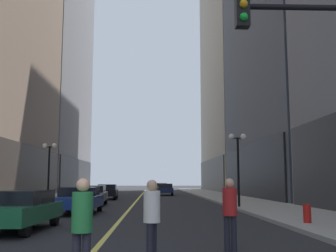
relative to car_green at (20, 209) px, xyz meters
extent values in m
plane|color=#262628|center=(3.05, 25.71, -0.72)|extent=(200.00, 200.00, 0.00)
cube|color=#9E9991|center=(-5.20, 25.71, -0.64)|extent=(4.50, 78.00, 0.15)
cube|color=#9E9991|center=(11.30, 25.71, -0.64)|extent=(4.50, 78.00, 0.15)
cube|color=#E5D64C|center=(3.05, 25.71, -0.72)|extent=(0.16, 70.00, 0.01)
cube|color=#332A23|center=(-7.55, 25.21, 1.78)|extent=(0.50, 22.80, 5.00)
cube|color=gray|center=(-13.25, 50.71, 25.71)|extent=(11.60, 26.00, 52.86)
cube|color=#2C2C2E|center=(-7.55, 50.71, 1.78)|extent=(0.50, 24.70, 5.00)
cube|color=black|center=(13.65, 25.21, 1.78)|extent=(0.50, 22.80, 5.00)
cube|color=#B7AD99|center=(21.04, 50.71, 28.01)|extent=(14.97, 26.00, 57.46)
cube|color=#403C35|center=(13.65, 50.71, 1.78)|extent=(0.50, 24.70, 5.00)
cube|color=#196038|center=(0.00, -0.07, -0.12)|extent=(1.91, 4.53, 0.55)
cube|color=black|center=(0.01, 0.16, 0.35)|extent=(1.64, 2.56, 0.50)
cylinder|color=black|center=(0.71, -1.66, -0.40)|extent=(0.24, 0.65, 0.64)
cylinder|color=black|center=(0.81, 1.48, -0.40)|extent=(0.24, 0.65, 0.64)
cylinder|color=black|center=(-0.72, 1.53, -0.40)|extent=(0.24, 0.65, 0.64)
cube|color=navy|center=(0.69, 7.00, -0.12)|extent=(1.96, 4.33, 0.55)
cube|color=black|center=(0.69, 7.22, 0.35)|extent=(1.72, 2.43, 0.50)
cylinder|color=black|center=(1.53, 5.49, -0.40)|extent=(0.22, 0.64, 0.64)
cylinder|color=black|center=(-0.16, 5.50, -0.40)|extent=(0.22, 0.64, 0.64)
cylinder|color=black|center=(1.55, 8.50, -0.40)|extent=(0.22, 0.64, 0.64)
cylinder|color=black|center=(-0.14, 8.52, -0.40)|extent=(0.22, 0.64, 0.64)
cube|color=slate|center=(0.34, 14.04, -0.12)|extent=(1.89, 4.11, 0.55)
cube|color=black|center=(0.34, 14.24, 0.35)|extent=(1.62, 2.32, 0.50)
cylinder|color=black|center=(1.15, 12.65, -0.40)|extent=(0.24, 0.65, 0.64)
cylinder|color=black|center=(-0.37, 12.60, -0.40)|extent=(0.24, 0.65, 0.64)
cylinder|color=black|center=(1.05, 15.48, -0.40)|extent=(0.24, 0.65, 0.64)
cylinder|color=black|center=(-0.46, 15.43, -0.40)|extent=(0.24, 0.65, 0.64)
cube|color=black|center=(0.32, 23.13, -0.12)|extent=(1.96, 4.73, 0.55)
cube|color=black|center=(0.31, 23.36, 0.35)|extent=(1.66, 2.67, 0.50)
cylinder|color=black|center=(1.15, 21.54, -0.40)|extent=(0.25, 0.65, 0.64)
cylinder|color=black|center=(-0.36, 21.47, -0.40)|extent=(0.25, 0.65, 0.64)
cylinder|color=black|center=(1.00, 24.79, -0.40)|extent=(0.25, 0.65, 0.64)
cylinder|color=black|center=(-0.50, 24.72, -0.40)|extent=(0.25, 0.65, 0.64)
cube|color=#141E4C|center=(5.81, 33.34, -0.12)|extent=(1.90, 4.66, 0.55)
cube|color=black|center=(5.81, 33.11, 0.35)|extent=(1.63, 2.63, 0.50)
cylinder|color=black|center=(5.10, 34.97, -0.40)|extent=(0.24, 0.65, 0.64)
cylinder|color=black|center=(6.62, 34.93, -0.40)|extent=(0.24, 0.65, 0.64)
cylinder|color=black|center=(5.00, 31.75, -0.40)|extent=(0.24, 0.65, 0.64)
cylinder|color=black|center=(6.53, 31.70, -0.40)|extent=(0.24, 0.65, 0.64)
cube|color=yellow|center=(5.46, 44.05, -0.12)|extent=(1.95, 4.70, 0.55)
cube|color=black|center=(5.45, 43.82, 0.35)|extent=(1.69, 2.64, 0.50)
cylinder|color=black|center=(4.66, 45.70, -0.40)|extent=(0.23, 0.64, 0.64)
cylinder|color=black|center=(6.30, 45.67, -0.40)|extent=(0.23, 0.64, 0.64)
cylinder|color=black|center=(4.61, 42.43, -0.40)|extent=(0.23, 0.64, 0.64)
cylinder|color=black|center=(6.25, 42.41, -0.40)|extent=(0.23, 0.64, 0.64)
cylinder|color=black|center=(4.45, -5.50, -0.32)|extent=(0.14, 0.14, 0.80)
cylinder|color=black|center=(4.38, -5.64, -0.32)|extent=(0.14, 0.14, 0.80)
cylinder|color=silver|center=(4.41, -5.57, 0.40)|extent=(0.46, 0.46, 0.64)
sphere|color=tan|center=(4.41, -5.57, 0.83)|extent=(0.22, 0.22, 0.22)
cylinder|color=#1E6633|center=(3.29, -7.21, 0.42)|extent=(0.34, 0.34, 0.64)
sphere|color=tan|center=(3.29, -7.21, 0.85)|extent=(0.22, 0.22, 0.22)
cylinder|color=black|center=(6.33, -4.21, -0.31)|extent=(0.14, 0.14, 0.82)
cylinder|color=black|center=(6.18, -4.17, -0.31)|extent=(0.14, 0.14, 0.82)
cylinder|color=#B21E1E|center=(6.25, -4.19, 0.43)|extent=(0.42, 0.42, 0.65)
sphere|color=tan|center=(6.25, -4.19, 0.86)|extent=(0.22, 0.22, 0.22)
cylinder|color=black|center=(7.85, -6.03, 4.48)|extent=(3.20, 0.12, 0.12)
cube|color=black|center=(6.25, -6.03, 4.48)|extent=(0.28, 0.24, 0.90)
sphere|color=orange|center=(6.25, -6.17, 4.48)|extent=(0.17, 0.17, 0.17)
sphere|color=green|center=(6.25, -6.17, 4.20)|extent=(0.17, 0.17, 0.17)
cylinder|color=black|center=(-3.35, 16.84, 1.38)|extent=(0.14, 0.14, 4.20)
cylinder|color=black|center=(-3.35, 16.84, 3.43)|extent=(0.80, 0.06, 0.06)
sphere|color=white|center=(-3.70, 16.84, 3.53)|extent=(0.36, 0.36, 0.36)
sphere|color=white|center=(-3.00, 16.84, 3.53)|extent=(0.36, 0.36, 0.36)
cylinder|color=black|center=(9.45, 10.11, 1.38)|extent=(0.14, 0.14, 4.20)
cylinder|color=black|center=(9.45, 10.11, 3.43)|extent=(0.80, 0.06, 0.06)
sphere|color=white|center=(9.10, 10.11, 3.53)|extent=(0.36, 0.36, 0.36)
sphere|color=white|center=(9.80, 10.11, 3.53)|extent=(0.36, 0.36, 0.36)
cylinder|color=red|center=(9.95, 0.75, -0.32)|extent=(0.28, 0.28, 0.80)
camera|label=1|loc=(4.44, -13.98, 0.92)|focal=43.71mm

